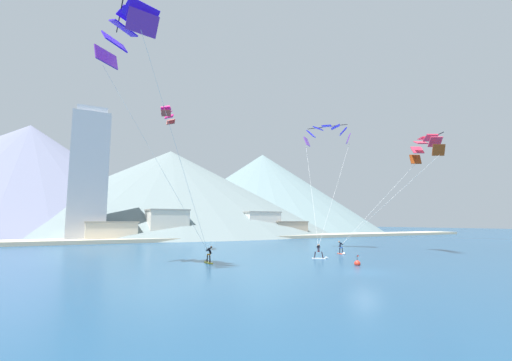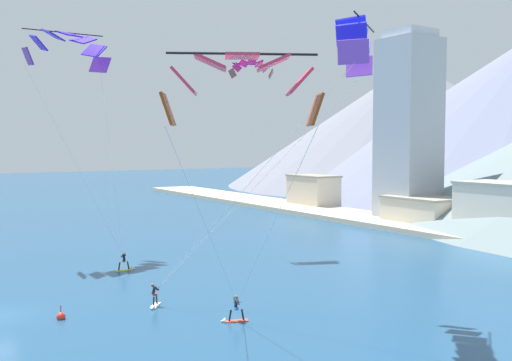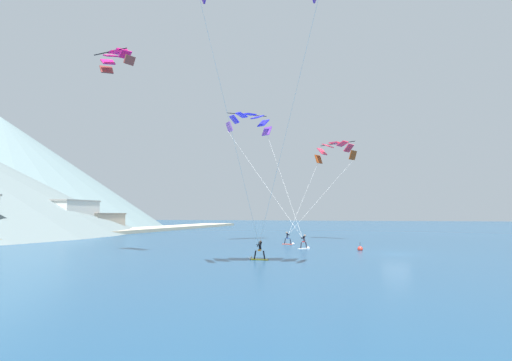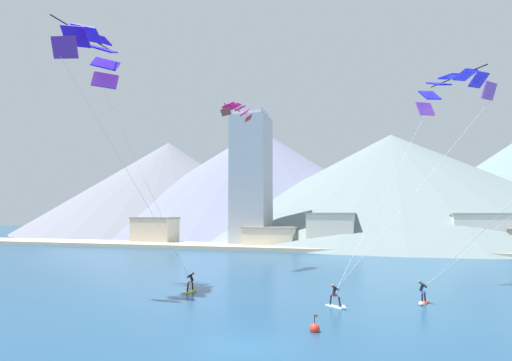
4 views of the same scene
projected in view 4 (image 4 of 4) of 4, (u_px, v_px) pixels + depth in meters
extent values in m
plane|color=navy|center=(246.00, 347.00, 18.79)|extent=(400.00, 400.00, 0.00)
cube|color=white|center=(335.00, 307.00, 26.93)|extent=(1.42, 1.21, 0.07)
cylinder|color=#231E28|center=(331.00, 300.00, 27.28)|extent=(0.25, 0.22, 0.68)
cylinder|color=#231E28|center=(340.00, 302.00, 26.65)|extent=(0.25, 0.22, 0.68)
cube|color=red|center=(335.00, 295.00, 27.00)|extent=(0.34, 0.36, 0.12)
cylinder|color=#231E28|center=(334.00, 291.00, 26.98)|extent=(0.37, 0.40, 0.58)
cylinder|color=#231E28|center=(334.00, 288.00, 27.14)|extent=(0.35, 0.44, 0.38)
cylinder|color=#231E28|center=(336.00, 288.00, 26.97)|extent=(0.35, 0.44, 0.38)
cylinder|color=black|center=(337.00, 288.00, 27.16)|extent=(0.44, 0.33, 0.03)
sphere|color=#9E7051|center=(333.00, 285.00, 26.95)|extent=(0.21, 0.21, 0.21)
cone|color=white|center=(345.00, 308.00, 26.24)|extent=(0.45, 0.47, 0.36)
cube|color=#E54C33|center=(424.00, 303.00, 28.03)|extent=(0.87, 1.51, 0.07)
cylinder|color=black|center=(425.00, 297.00, 28.39)|extent=(0.18, 0.26, 0.69)
cylinder|color=black|center=(422.00, 298.00, 27.74)|extent=(0.18, 0.26, 0.69)
cube|color=blue|center=(423.00, 292.00, 28.10)|extent=(0.35, 0.30, 0.12)
cylinder|color=black|center=(422.00, 287.00, 28.18)|extent=(0.44, 0.32, 0.59)
cylinder|color=black|center=(424.00, 285.00, 28.23)|extent=(0.50, 0.23, 0.38)
cylinder|color=black|center=(423.00, 285.00, 28.04)|extent=(0.50, 0.23, 0.38)
cylinder|color=black|center=(426.00, 286.00, 28.03)|extent=(0.19, 0.50, 0.03)
sphere|color=#9E7051|center=(420.00, 282.00, 28.29)|extent=(0.21, 0.21, 0.21)
cone|color=white|center=(421.00, 304.00, 27.33)|extent=(0.44, 0.40, 0.36)
cube|color=yellow|center=(190.00, 292.00, 32.19)|extent=(0.51, 1.46, 0.07)
cylinder|color=black|center=(188.00, 288.00, 31.85)|extent=(0.13, 0.24, 0.71)
cylinder|color=black|center=(193.00, 286.00, 32.59)|extent=(0.13, 0.24, 0.71)
cube|color=orange|center=(190.00, 282.00, 32.26)|extent=(0.31, 0.24, 0.12)
cylinder|color=black|center=(191.00, 278.00, 32.25)|extent=(0.43, 0.23, 0.60)
cylinder|color=black|center=(190.00, 276.00, 32.19)|extent=(0.51, 0.10, 0.39)
cylinder|color=black|center=(191.00, 275.00, 32.40)|extent=(0.51, 0.10, 0.39)
cylinder|color=black|center=(188.00, 276.00, 32.35)|extent=(0.06, 0.52, 0.03)
sphere|color=#9E7051|center=(193.00, 273.00, 32.23)|extent=(0.22, 0.22, 0.22)
cone|color=white|center=(195.00, 289.00, 33.01)|extent=(0.37, 0.32, 0.36)
cube|color=purple|center=(425.00, 109.00, 37.08)|extent=(1.78, 1.46, 1.40)
cube|color=#2421ED|center=(430.00, 95.00, 36.49)|extent=(2.05, 1.81, 1.24)
cube|color=#2421ED|center=(439.00, 84.00, 35.55)|extent=(2.19, 2.06, 0.87)
cube|color=#2421ED|center=(451.00, 76.00, 34.42)|extent=(2.19, 2.18, 0.37)
cube|color=#2421ED|center=(465.00, 75.00, 33.29)|extent=(2.07, 2.18, 0.87)
cube|color=#2421ED|center=(479.00, 80.00, 32.32)|extent=(1.83, 2.04, 1.24)
cube|color=purple|center=(489.00, 91.00, 31.69)|extent=(1.48, 1.77, 1.40)
cylinder|color=black|center=(457.00, 77.00, 34.79)|extent=(3.68, 4.99, 0.10)
cylinder|color=silver|center=(388.00, 189.00, 32.18)|extent=(7.23, 11.50, 14.20)
cylinder|color=silver|center=(420.00, 186.00, 29.34)|extent=(11.72, 6.90, 14.20)
cylinder|color=silver|center=(504.00, 210.00, 23.46)|extent=(8.00, 8.13, 10.45)
cube|color=#5B2396|center=(65.00, 47.00, 30.42)|extent=(2.42, 0.71, 1.81)
cube|color=#3111CC|center=(76.00, 36.00, 31.39)|extent=(2.53, 1.34, 1.70)
cube|color=#3111CC|center=(87.00, 33.00, 32.76)|extent=(2.58, 1.85, 1.33)
cube|color=#3111CC|center=(96.00, 38.00, 34.33)|extent=(2.57, 2.16, 0.75)
cube|color=#3111CC|center=(103.00, 49.00, 35.86)|extent=(2.48, 2.30, 1.33)
cube|color=#3111CC|center=(106.00, 64.00, 37.10)|extent=(2.34, 2.19, 1.70)
cube|color=#5B2396|center=(105.00, 80.00, 37.87)|extent=(2.18, 1.82, 1.81)
cylinder|color=black|center=(85.00, 35.00, 34.39)|extent=(0.26, 7.53, 0.10)
cylinder|color=silver|center=(126.00, 170.00, 31.25)|extent=(7.91, 6.29, 16.96)
cylinder|color=silver|center=(143.00, 175.00, 35.19)|extent=(9.95, 1.43, 16.96)
cube|color=#993E35|center=(226.00, 112.00, 45.58)|extent=(1.33, 0.65, 0.93)
cube|color=#EA1878|center=(228.00, 108.00, 46.11)|extent=(1.39, 0.91, 0.87)
cube|color=#EA1878|center=(231.00, 106.00, 46.73)|extent=(1.42, 1.12, 0.69)
cube|color=#EA1878|center=(235.00, 106.00, 47.36)|extent=(1.42, 1.23, 0.42)
cube|color=#EA1878|center=(240.00, 108.00, 47.92)|extent=(1.37, 1.30, 0.69)
cube|color=#EA1878|center=(245.00, 113.00, 48.34)|extent=(1.28, 1.27, 0.87)
cube|color=#993E35|center=(248.00, 118.00, 48.54)|extent=(1.17, 1.12, 0.93)
cylinder|color=black|center=(232.00, 108.00, 47.68)|extent=(0.68, 3.93, 0.10)
sphere|color=red|center=(315.00, 329.00, 21.27)|extent=(0.56, 0.56, 0.56)
cylinder|color=black|center=(315.00, 319.00, 21.31)|extent=(0.04, 0.04, 0.44)
cube|color=red|center=(316.00, 316.00, 21.30)|extent=(0.18, 0.01, 0.12)
cube|color=beige|center=(342.00, 249.00, 68.54)|extent=(180.00, 10.00, 0.70)
cube|color=beige|center=(271.00, 238.00, 74.84)|extent=(9.43, 6.89, 3.72)
cube|color=gray|center=(271.00, 227.00, 75.01)|extent=(9.80, 7.17, 0.30)
cube|color=beige|center=(155.00, 232.00, 83.69)|extent=(8.78, 5.18, 5.44)
cube|color=gray|center=(155.00, 218.00, 83.94)|extent=(9.13, 5.38, 0.30)
cube|color=silver|center=(331.00, 232.00, 71.71)|extent=(8.15, 6.56, 6.31)
cube|color=#99958B|center=(331.00, 214.00, 72.00)|extent=(8.48, 6.82, 0.30)
cube|color=silver|center=(481.00, 234.00, 66.50)|extent=(9.03, 5.11, 6.24)
cube|color=#9D9992|center=(481.00, 214.00, 66.78)|extent=(9.39, 5.31, 0.30)
cube|color=#A8ADB7|center=(251.00, 181.00, 78.76)|extent=(7.00, 7.00, 25.74)
cube|color=silver|center=(251.00, 114.00, 79.92)|extent=(5.60, 5.60, 1.20)
cone|color=slate|center=(259.00, 181.00, 141.46)|extent=(112.85, 112.85, 36.79)
cone|color=slate|center=(168.00, 187.00, 148.05)|extent=(100.17, 100.17, 33.24)
cone|color=slate|center=(392.00, 185.00, 113.44)|extent=(112.83, 112.83, 29.25)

